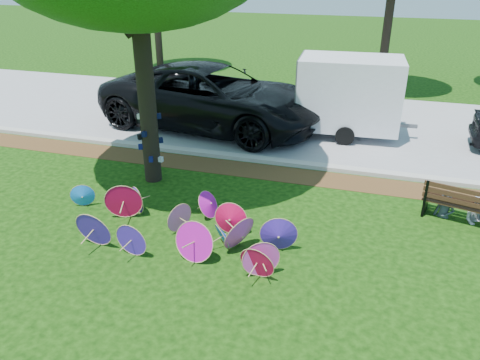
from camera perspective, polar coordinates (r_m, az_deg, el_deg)
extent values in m
plane|color=black|center=(9.39, -6.55, -9.64)|extent=(90.00, 90.00, 0.00)
cube|color=#472D16|center=(13.10, 1.07, 1.23)|extent=(90.00, 1.00, 0.01)
cube|color=#B7B5AD|center=(13.69, 1.87, 2.59)|extent=(90.00, 0.30, 0.12)
cube|color=gray|center=(17.51, 5.44, 7.46)|extent=(90.00, 8.00, 0.01)
cylinder|color=black|center=(11.92, -11.44, 11.30)|extent=(0.44, 0.44, 5.12)
cone|color=#3F1FA3|center=(9.53, -12.95, -7.04)|extent=(0.73, 0.24, 0.72)
cone|color=#DE42BC|center=(8.76, 2.50, -9.43)|extent=(0.69, 0.44, 0.73)
cone|color=#3F1FA3|center=(9.98, -17.26, -5.61)|extent=(0.86, 0.36, 0.84)
cone|color=#BD093A|center=(10.86, -13.97, -2.43)|extent=(0.89, 0.49, 0.87)
cone|color=#3F1FA3|center=(9.39, 4.74, -6.75)|extent=(0.79, 0.34, 0.78)
cone|color=#C40DA5|center=(10.67, -3.72, -2.83)|extent=(0.50, 0.71, 0.62)
cone|color=#D25EB5|center=(10.18, -7.56, -4.48)|extent=(0.43, 0.66, 0.67)
cone|color=#3F1FA3|center=(11.05, -12.63, -2.44)|extent=(0.57, 0.47, 0.64)
cone|color=blue|center=(11.65, -18.66, -1.87)|extent=(0.59, 0.39, 0.59)
cone|color=#BD093A|center=(8.69, 2.21, -9.88)|extent=(0.73, 0.38, 0.70)
cone|color=#BD093A|center=(9.95, -1.21, -4.81)|extent=(0.73, 0.18, 0.73)
cone|color=#DE42BC|center=(9.40, 0.10, -6.50)|extent=(0.72, 0.89, 0.79)
cone|color=#C40DA5|center=(9.19, -5.45, -7.27)|extent=(0.88, 0.46, 0.84)
cone|color=blue|center=(9.54, -1.98, -6.74)|extent=(0.60, 0.63, 0.58)
imported|color=black|center=(16.29, -3.42, 10.05)|extent=(8.08, 4.56, 2.13)
cube|color=silver|center=(15.83, 13.17, 10.32)|extent=(3.33, 2.22, 2.85)
imported|color=#3B4450|center=(11.47, 24.01, -1.45)|extent=(0.52, 0.44, 1.23)
cylinder|color=black|center=(25.14, -10.07, 18.49)|extent=(0.36, 0.36, 5.00)
cylinder|color=black|center=(21.28, 17.41, 16.57)|extent=(0.36, 0.36, 5.00)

